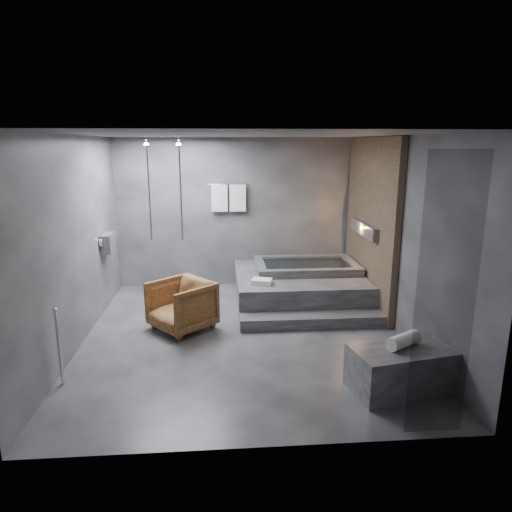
{
  "coord_description": "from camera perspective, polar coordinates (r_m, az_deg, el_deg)",
  "views": [
    {
      "loc": [
        -0.31,
        -6.09,
        2.69
      ],
      "look_at": [
        0.2,
        0.3,
        1.1
      ],
      "focal_mm": 32.0,
      "sensor_mm": 36.0,
      "label": 1
    }
  ],
  "objects": [
    {
      "name": "tub_deck",
      "position": [
        8.05,
        5.43,
        -3.82
      ],
      "size": [
        2.2,
        2.0,
        0.5
      ],
      "primitive_type": "cube",
      "color": "#313133",
      "rests_on": "ground"
    },
    {
      "name": "concrete_bench",
      "position": [
        5.48,
        17.68,
        -13.28
      ],
      "size": [
        1.21,
        0.81,
        0.5
      ],
      "primitive_type": "cube",
      "rotation": [
        0.0,
        0.0,
        0.2
      ],
      "color": "#363638",
      "rests_on": "ground"
    },
    {
      "name": "driftwood_chair",
      "position": [
        6.85,
        -9.28,
        -6.11
      ],
      "size": [
        1.13,
        1.13,
        0.74
      ],
      "primitive_type": "imported",
      "rotation": [
        0.0,
        0.0,
        -0.86
      ],
      "color": "#482912",
      "rests_on": "ground"
    },
    {
      "name": "tub_step",
      "position": [
        7.01,
        7.06,
        -7.99
      ],
      "size": [
        2.2,
        0.36,
        0.18
      ],
      "primitive_type": "cube",
      "color": "#313133",
      "rests_on": "ground"
    },
    {
      "name": "rolled_towel",
      "position": [
        5.38,
        17.97,
        -9.99
      ],
      "size": [
        0.45,
        0.36,
        0.15
      ],
      "primitive_type": "cylinder",
      "rotation": [
        0.0,
        1.57,
        0.54
      ],
      "color": "white",
      "rests_on": "concrete_bench"
    },
    {
      "name": "deck_towel",
      "position": [
        7.3,
        0.73,
        -3.21
      ],
      "size": [
        0.36,
        0.31,
        0.08
      ],
      "primitive_type": "cube",
      "rotation": [
        0.0,
        0.0,
        -0.3
      ],
      "color": "silver",
      "rests_on": "tub_deck"
    },
    {
      "name": "room",
      "position": [
        6.45,
        1.81,
        5.34
      ],
      "size": [
        5.0,
        5.04,
        2.82
      ],
      "color": "#2C2C2E",
      "rests_on": "ground"
    }
  ]
}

